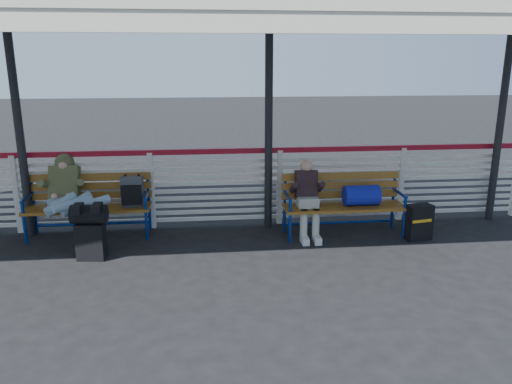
{
  "coord_description": "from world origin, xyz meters",
  "views": [
    {
      "loc": [
        0.8,
        -5.68,
        2.56
      ],
      "look_at": [
        1.53,
        1.0,
        0.77
      ],
      "focal_mm": 35.0,
      "sensor_mm": 36.0,
      "label": 1
    }
  ],
  "objects": [
    {
      "name": "fence",
      "position": [
        0.0,
        1.9,
        0.66
      ],
      "size": [
        12.08,
        0.08,
        1.24
      ],
      "color": "silver",
      "rests_on": "ground"
    },
    {
      "name": "canopy",
      "position": [
        -0.0,
        0.87,
        3.04
      ],
      "size": [
        12.6,
        3.6,
        3.16
      ],
      "color": "silver",
      "rests_on": "ground"
    },
    {
      "name": "luggage_stack",
      "position": [
        -0.69,
        0.7,
        0.41
      ],
      "size": [
        0.48,
        0.3,
        0.75
      ],
      "rotation": [
        0.0,
        0.0,
        -0.12
      ],
      "color": "black",
      "rests_on": "ground"
    },
    {
      "name": "companion_person",
      "position": [
        2.32,
        1.25,
        0.6
      ],
      "size": [
        0.32,
        0.66,
        1.15
      ],
      "color": "#B1AFA0",
      "rests_on": "ground"
    },
    {
      "name": "bench_right",
      "position": [
        2.97,
        1.27,
        0.58
      ],
      "size": [
        1.8,
        0.56,
        0.92
      ],
      "color": "#905E1C",
      "rests_on": "ground"
    },
    {
      "name": "traveler_man",
      "position": [
        -1.05,
        1.31,
        0.68
      ],
      "size": [
        0.93,
        1.49,
        0.77
      ],
      "color": "#849CB2",
      "rests_on": "ground"
    },
    {
      "name": "ground",
      "position": [
        0.0,
        0.0,
        0.0
      ],
      "size": [
        60.0,
        60.0,
        0.0
      ],
      "primitive_type": "plane",
      "color": "black",
      "rests_on": "ground"
    },
    {
      "name": "bench_left",
      "position": [
        -0.71,
        1.63,
        0.59
      ],
      "size": [
        1.8,
        0.56,
        0.92
      ],
      "color": "#905E1C",
      "rests_on": "ground"
    },
    {
      "name": "suitcase_side",
      "position": [
        3.92,
        0.96,
        0.26
      ],
      "size": [
        0.41,
        0.3,
        0.52
      ],
      "rotation": [
        0.0,
        0.0,
        0.2
      ],
      "color": "black",
      "rests_on": "ground"
    }
  ]
}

